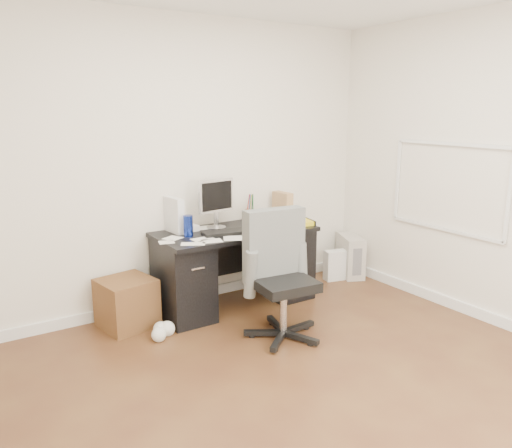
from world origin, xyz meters
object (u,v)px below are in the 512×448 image
at_px(keyboard, 229,232).
at_px(lcd_monitor, 216,204).
at_px(desk, 235,265).
at_px(office_chair, 284,277).
at_px(pc_tower, 350,256).
at_px(wicker_basket, 127,303).

bearing_deg(keyboard, lcd_monitor, 100.90).
bearing_deg(desk, office_chair, -92.10).
bearing_deg(pc_tower, keyboard, -150.53).
bearing_deg(lcd_monitor, office_chair, -92.21).
distance_m(lcd_monitor, office_chair, 1.07).
distance_m(office_chair, wicker_basket, 1.41).
xyz_separation_m(pc_tower, wicker_basket, (-2.60, 0.03, -0.02)).
bearing_deg(office_chair, keyboard, 102.75).
bearing_deg(lcd_monitor, keyboard, -95.40).
bearing_deg(keyboard, wicker_basket, 176.98).
xyz_separation_m(keyboard, office_chair, (0.09, -0.73, -0.23)).
bearing_deg(office_chair, lcd_monitor, 101.76).
bearing_deg(wicker_basket, office_chair, -42.01).
height_order(keyboard, pc_tower, keyboard).
distance_m(lcd_monitor, pc_tower, 1.84).
bearing_deg(wicker_basket, desk, -4.60).
xyz_separation_m(desk, wicker_basket, (-1.05, 0.08, -0.19)).
bearing_deg(desk, keyboard, -139.76).
height_order(office_chair, wicker_basket, office_chair).
height_order(lcd_monitor, office_chair, lcd_monitor).
relative_size(keyboard, wicker_basket, 1.15).
distance_m(lcd_monitor, wicker_basket, 1.20).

